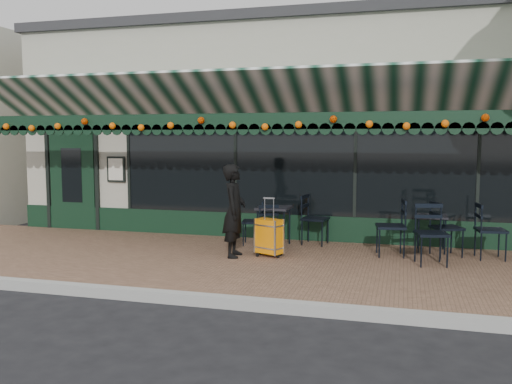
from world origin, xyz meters
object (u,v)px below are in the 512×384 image
(cafe_table_a, at_px, (432,219))
(chair_b_left, at_px, (254,222))
(suitcase, at_px, (269,237))
(woman, at_px, (234,211))
(chair_b_right, at_px, (315,219))
(chair_a_right, at_px, (447,228))
(chair_b_front, at_px, (271,228))
(chair_a_front, at_px, (431,234))
(chair_a_extra, at_px, (491,231))
(cafe_table_b, at_px, (274,211))
(chair_a_left, at_px, (391,227))

(cafe_table_a, relative_size, chair_b_left, 0.75)
(chair_b_left, bearing_deg, suitcase, 20.22)
(woman, xyz_separation_m, chair_b_right, (1.16, 1.42, -0.31))
(suitcase, bearing_deg, chair_a_right, 39.86)
(chair_a_right, distance_m, chair_b_right, 2.37)
(chair_b_right, relative_size, chair_b_front, 1.17)
(woman, bearing_deg, chair_a_right, -80.26)
(chair_b_right, distance_m, chair_b_front, 1.01)
(chair_a_front, xyz_separation_m, chair_a_extra, (0.98, 0.72, -0.02))
(woman, distance_m, chair_a_front, 3.24)
(chair_a_front, height_order, chair_b_right, chair_a_front)
(cafe_table_b, height_order, chair_b_front, chair_b_front)
(suitcase, relative_size, cafe_table_b, 1.36)
(chair_b_left, bearing_deg, chair_a_left, 73.04)
(chair_b_right, bearing_deg, cafe_table_a, -84.16)
(chair_a_front, relative_size, chair_b_left, 1.14)
(cafe_table_a, xyz_separation_m, chair_b_front, (-2.79, -0.65, -0.18))
(cafe_table_a, height_order, chair_b_right, chair_b_right)
(chair_a_extra, bearing_deg, chair_b_front, 87.26)
(chair_a_left, bearing_deg, chair_b_front, -95.74)
(suitcase, relative_size, chair_b_left, 1.16)
(chair_a_left, relative_size, chair_a_extra, 1.05)
(chair_b_right, bearing_deg, chair_a_extra, -90.34)
(chair_b_left, xyz_separation_m, chair_b_front, (0.44, -0.41, -0.02))
(chair_a_extra, distance_m, chair_b_right, 3.07)
(cafe_table_a, xyz_separation_m, chair_a_left, (-0.70, -0.56, -0.09))
(cafe_table_a, bearing_deg, cafe_table_b, -174.73)
(cafe_table_b, height_order, chair_b_left, chair_b_left)
(suitcase, bearing_deg, chair_a_extra, 36.29)
(cafe_table_a, bearing_deg, woman, -157.76)
(chair_a_left, distance_m, chair_b_front, 2.10)
(cafe_table_a, height_order, chair_a_front, chair_a_front)
(woman, relative_size, cafe_table_b, 2.14)
(cafe_table_b, xyz_separation_m, chair_b_front, (0.04, -0.39, -0.25))
(cafe_table_b, relative_size, chair_a_front, 0.75)
(chair_a_front, bearing_deg, woman, 172.20)
(cafe_table_b, bearing_deg, woman, -112.10)
(cafe_table_b, height_order, chair_a_front, chair_a_front)
(woman, xyz_separation_m, chair_a_front, (3.22, 0.25, -0.30))
(cafe_table_b, xyz_separation_m, chair_a_right, (3.06, -0.07, -0.19))
(suitcase, height_order, chair_a_left, suitcase)
(suitcase, height_order, chair_b_front, suitcase)
(suitcase, distance_m, chair_a_front, 2.65)
(cafe_table_a, relative_size, cafe_table_b, 0.88)
(chair_a_extra, bearing_deg, chair_a_left, 89.65)
(chair_a_front, relative_size, chair_a_extra, 1.04)
(chair_b_front, bearing_deg, suitcase, -107.18)
(suitcase, distance_m, cafe_table_b, 0.97)
(cafe_table_b, bearing_deg, chair_a_extra, -1.65)
(chair_a_right, height_order, chair_b_right, chair_b_right)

